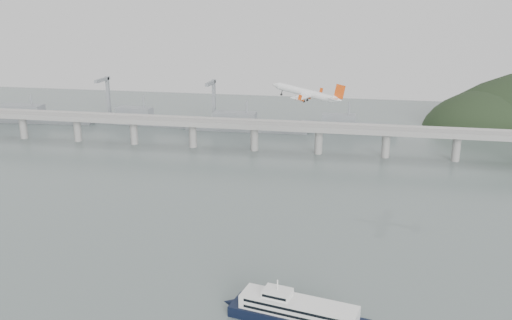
# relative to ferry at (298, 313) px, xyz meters

# --- Properties ---
(ground) EXTENTS (900.00, 900.00, 0.00)m
(ground) POSITION_rel_ferry_xyz_m (-32.20, 28.62, -4.32)
(ground) COLOR #566361
(ground) RESTS_ON ground
(bridge) EXTENTS (800.00, 22.00, 23.90)m
(bridge) POSITION_rel_ferry_xyz_m (-33.35, 228.62, 13.33)
(bridge) COLOR gray
(bridge) RESTS_ON ground
(distant_fleet) EXTENTS (453.00, 60.90, 40.00)m
(distant_fleet) POSITION_rel_ferry_xyz_m (-187.56, 293.70, 1.90)
(distant_fleet) COLOR slate
(distant_fleet) RESTS_ON ground
(ferry) EXTENTS (83.73, 26.95, 15.92)m
(ferry) POSITION_rel_ferry_xyz_m (0.00, 0.00, 0.00)
(ferry) COLOR black
(ferry) RESTS_ON ground
(airliner) EXTENTS (42.74, 39.24, 11.36)m
(airliner) POSITION_rel_ferry_xyz_m (-11.68, 126.61, 59.05)
(airliner) COLOR white
(airliner) RESTS_ON ground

